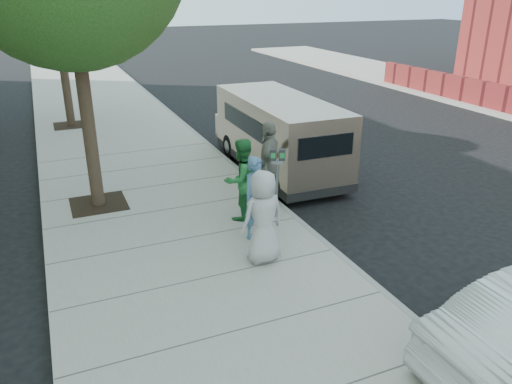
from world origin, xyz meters
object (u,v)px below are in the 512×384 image
person_striped_polo (269,164)px  parking_meter (277,169)px  person_green_shirt (242,180)px  van (278,133)px  person_officer (257,198)px  person_gray_shirt (263,217)px

person_striped_polo → parking_meter: bearing=24.7°
person_green_shirt → person_striped_polo: 0.92m
person_green_shirt → parking_meter: bearing=141.8°
person_striped_polo → van: bearing=-174.0°
person_officer → person_green_shirt: (0.06, 0.91, 0.04)m
person_officer → person_striped_polo: 1.59m
person_green_shirt → van: bearing=-144.8°
person_gray_shirt → person_striped_polo: person_striped_polo is taller
van → person_striped_polo: person_striped_polo is taller
van → person_striped_polo: size_ratio=2.87×
van → person_officer: (-2.18, -3.66, -0.10)m
person_officer → person_green_shirt: person_green_shirt is taller
parking_meter → van: size_ratio=0.27×
person_officer → parking_meter: bearing=23.4°
van → person_green_shirt: bearing=-126.6°
person_officer → person_green_shirt: 0.91m
van → person_striped_polo: 2.68m
parking_meter → person_officer: (-0.74, -0.65, -0.27)m
person_striped_polo → person_green_shirt: bearing=-27.2°
van → person_green_shirt: (-2.13, -2.75, -0.05)m
van → person_officer: van is taller
van → parking_meter: bearing=-114.5°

